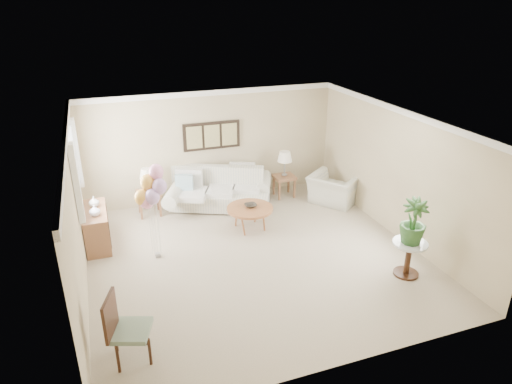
% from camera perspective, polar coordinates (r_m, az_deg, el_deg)
% --- Properties ---
extents(ground_plane, '(6.00, 6.00, 0.00)m').
position_cam_1_polar(ground_plane, '(8.71, -0.14, -8.05)').
color(ground_plane, '#B5A58C').
extents(room_shell, '(6.04, 6.04, 2.60)m').
position_cam_1_polar(room_shell, '(8.04, -1.11, 2.10)').
color(room_shell, beige).
rests_on(room_shell, ground).
extents(wall_art_triptych, '(1.35, 0.06, 0.65)m').
position_cam_1_polar(wall_art_triptych, '(10.70, -5.54, 7.01)').
color(wall_art_triptych, black).
rests_on(wall_art_triptych, ground).
extents(sofa, '(2.82, 1.79, 0.91)m').
position_cam_1_polar(sofa, '(10.59, -4.55, 0.01)').
color(sofa, beige).
rests_on(sofa, ground).
extents(end_table_left, '(0.52, 0.47, 0.56)m').
position_cam_1_polar(end_table_left, '(10.38, -13.28, -0.40)').
color(end_table_left, brown).
rests_on(end_table_left, ground).
extents(end_table_right, '(0.49, 0.45, 0.54)m').
position_cam_1_polar(end_table_right, '(11.08, 3.55, 1.63)').
color(end_table_right, brown).
rests_on(end_table_right, ground).
extents(lamp_left, '(0.31, 0.31, 0.54)m').
position_cam_1_polar(lamp_left, '(10.19, -13.53, 2.19)').
color(lamp_left, gray).
rests_on(lamp_left, end_table_left).
extents(lamp_right, '(0.35, 0.35, 0.61)m').
position_cam_1_polar(lamp_right, '(10.89, 3.62, 4.35)').
color(lamp_right, gray).
rests_on(lamp_right, end_table_right).
extents(coffee_table, '(0.97, 0.97, 0.49)m').
position_cam_1_polar(coffee_table, '(9.50, -0.77, -2.16)').
color(coffee_table, '#9D573C').
rests_on(coffee_table, ground).
extents(decor_bowl, '(0.26, 0.26, 0.06)m').
position_cam_1_polar(decor_bowl, '(9.49, -0.68, -1.70)').
color(decor_bowl, '#2B261F').
rests_on(decor_bowl, coffee_table).
extents(armchair, '(1.37, 1.40, 0.69)m').
position_cam_1_polar(armchair, '(10.90, 9.65, 0.35)').
color(armchair, beige).
rests_on(armchair, ground).
extents(side_table, '(0.60, 0.60, 0.65)m').
position_cam_1_polar(side_table, '(8.38, 18.61, -6.93)').
color(side_table, silver).
rests_on(side_table, ground).
extents(potted_plant, '(0.57, 0.57, 0.80)m').
position_cam_1_polar(potted_plant, '(8.12, 19.10, -3.51)').
color(potted_plant, '#224E1D').
rests_on(potted_plant, side_table).
extents(accent_chair, '(0.65, 0.65, 1.04)m').
position_cam_1_polar(accent_chair, '(6.47, -16.20, -15.88)').
color(accent_chair, gray).
rests_on(accent_chair, ground).
extents(credenza, '(0.46, 1.20, 0.74)m').
position_cam_1_polar(credenza, '(9.48, -19.32, -4.18)').
color(credenza, brown).
rests_on(credenza, ground).
extents(vase_white, '(0.24, 0.24, 0.21)m').
position_cam_1_polar(vase_white, '(9.05, -19.53, -2.19)').
color(vase_white, silver).
rests_on(vase_white, credenza).
extents(vase_sage, '(0.25, 0.25, 0.21)m').
position_cam_1_polar(vase_sage, '(9.44, -19.61, -1.14)').
color(vase_sage, '#B8BBB7').
rests_on(vase_sage, credenza).
extents(balloon_cluster, '(0.58, 0.42, 1.83)m').
position_cam_1_polar(balloon_cluster, '(8.27, -13.02, 0.27)').
color(balloon_cluster, gray).
rests_on(balloon_cluster, ground).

